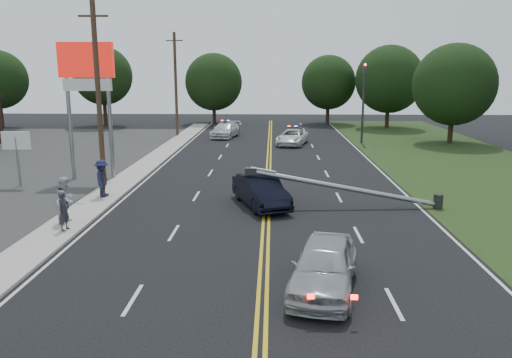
{
  "coord_description": "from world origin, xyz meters",
  "views": [
    {
      "loc": [
        0.26,
        -15.04,
        6.41
      ],
      "look_at": [
        -0.46,
        6.53,
        1.7
      ],
      "focal_mm": 35.0,
      "sensor_mm": 36.0,
      "label": 1
    }
  ],
  "objects_px": {
    "small_sign": "(17,145)",
    "emergency_b": "(225,130)",
    "utility_pole_far": "(176,84)",
    "traffic_signal": "(364,96)",
    "bystander_b": "(66,200)",
    "bystander_c": "(102,178)",
    "fallen_streetlight": "(355,189)",
    "crashed_sedan": "(261,191)",
    "bystander_a": "(64,211)",
    "waiting_sedan": "(324,266)",
    "bystander_d": "(104,181)",
    "utility_pole_mid": "(98,95)",
    "emergency_a": "(292,137)",
    "pylon_sign": "(87,78)"
  },
  "relations": [
    {
      "from": "waiting_sedan",
      "to": "bystander_c",
      "type": "bearing_deg",
      "value": 146.08
    },
    {
      "from": "traffic_signal",
      "to": "utility_pole_far",
      "type": "height_order",
      "value": "utility_pole_far"
    },
    {
      "from": "emergency_a",
      "to": "traffic_signal",
      "type": "bearing_deg",
      "value": 26.19
    },
    {
      "from": "fallen_streetlight",
      "to": "utility_pole_far",
      "type": "bearing_deg",
      "value": 117.24
    },
    {
      "from": "waiting_sedan",
      "to": "bystander_d",
      "type": "relative_size",
      "value": 2.85
    },
    {
      "from": "utility_pole_far",
      "to": "bystander_c",
      "type": "relative_size",
      "value": 5.25
    },
    {
      "from": "fallen_streetlight",
      "to": "utility_pole_far",
      "type": "height_order",
      "value": "utility_pole_far"
    },
    {
      "from": "pylon_sign",
      "to": "crashed_sedan",
      "type": "distance_m",
      "value": 12.86
    },
    {
      "from": "bystander_d",
      "to": "bystander_a",
      "type": "bearing_deg",
      "value": -176.34
    },
    {
      "from": "bystander_b",
      "to": "utility_pole_far",
      "type": "bearing_deg",
      "value": 5.15
    },
    {
      "from": "bystander_a",
      "to": "fallen_streetlight",
      "type": "bearing_deg",
      "value": -56.53
    },
    {
      "from": "fallen_streetlight",
      "to": "bystander_d",
      "type": "relative_size",
      "value": 5.92
    },
    {
      "from": "pylon_sign",
      "to": "bystander_c",
      "type": "xyz_separation_m",
      "value": [
        2.15,
        -4.71,
        -4.93
      ]
    },
    {
      "from": "utility_pole_far",
      "to": "bystander_c",
      "type": "distance_m",
      "value": 25.05
    },
    {
      "from": "emergency_a",
      "to": "emergency_b",
      "type": "height_order",
      "value": "emergency_b"
    },
    {
      "from": "waiting_sedan",
      "to": "emergency_a",
      "type": "height_order",
      "value": "waiting_sedan"
    },
    {
      "from": "utility_pole_mid",
      "to": "bystander_d",
      "type": "height_order",
      "value": "utility_pole_mid"
    },
    {
      "from": "small_sign",
      "to": "waiting_sedan",
      "type": "distance_m",
      "value": 20.62
    },
    {
      "from": "utility_pole_mid",
      "to": "utility_pole_far",
      "type": "distance_m",
      "value": 22.0
    },
    {
      "from": "pylon_sign",
      "to": "fallen_streetlight",
      "type": "bearing_deg",
      "value": -22.22
    },
    {
      "from": "fallen_streetlight",
      "to": "emergency_a",
      "type": "bearing_deg",
      "value": 96.08
    },
    {
      "from": "bystander_c",
      "to": "traffic_signal",
      "type": "bearing_deg",
      "value": -53.26
    },
    {
      "from": "traffic_signal",
      "to": "bystander_a",
      "type": "distance_m",
      "value": 30.99
    },
    {
      "from": "small_sign",
      "to": "bystander_c",
      "type": "distance_m",
      "value": 6.39
    },
    {
      "from": "small_sign",
      "to": "emergency_b",
      "type": "height_order",
      "value": "small_sign"
    },
    {
      "from": "crashed_sedan",
      "to": "waiting_sedan",
      "type": "relative_size",
      "value": 1.02
    },
    {
      "from": "fallen_streetlight",
      "to": "utility_pole_mid",
      "type": "height_order",
      "value": "utility_pole_mid"
    },
    {
      "from": "fallen_streetlight",
      "to": "bystander_b",
      "type": "bearing_deg",
      "value": -166.26
    },
    {
      "from": "emergency_a",
      "to": "bystander_c",
      "type": "relative_size",
      "value": 2.51
    },
    {
      "from": "waiting_sedan",
      "to": "emergency_a",
      "type": "distance_m",
      "value": 29.77
    },
    {
      "from": "bystander_a",
      "to": "pylon_sign",
      "type": "bearing_deg",
      "value": 28.41
    },
    {
      "from": "utility_pole_far",
      "to": "emergency_b",
      "type": "distance_m",
      "value": 6.53
    },
    {
      "from": "small_sign",
      "to": "bystander_d",
      "type": "relative_size",
      "value": 1.96
    },
    {
      "from": "emergency_b",
      "to": "bystander_b",
      "type": "distance_m",
      "value": 28.77
    },
    {
      "from": "fallen_streetlight",
      "to": "bystander_d",
      "type": "distance_m",
      "value": 12.59
    },
    {
      "from": "emergency_b",
      "to": "bystander_d",
      "type": "xyz_separation_m",
      "value": [
        -3.96,
        -24.0,
        0.18
      ]
    },
    {
      "from": "bystander_c",
      "to": "emergency_b",
      "type": "bearing_deg",
      "value": -23.83
    },
    {
      "from": "utility_pole_far",
      "to": "crashed_sedan",
      "type": "xyz_separation_m",
      "value": [
        8.91,
        -25.8,
        -4.33
      ]
    },
    {
      "from": "utility_pole_far",
      "to": "emergency_b",
      "type": "height_order",
      "value": "utility_pole_far"
    },
    {
      "from": "utility_pole_mid",
      "to": "crashed_sedan",
      "type": "bearing_deg",
      "value": -23.12
    },
    {
      "from": "bystander_b",
      "to": "bystander_c",
      "type": "relative_size",
      "value": 1.03
    },
    {
      "from": "small_sign",
      "to": "utility_pole_far",
      "type": "relative_size",
      "value": 0.31
    },
    {
      "from": "traffic_signal",
      "to": "emergency_a",
      "type": "xyz_separation_m",
      "value": [
        -6.31,
        -1.38,
        -3.54
      ]
    },
    {
      "from": "pylon_sign",
      "to": "traffic_signal",
      "type": "distance_m",
      "value": 24.75
    },
    {
      "from": "waiting_sedan",
      "to": "bystander_c",
      "type": "distance_m",
      "value": 14.57
    },
    {
      "from": "bystander_a",
      "to": "small_sign",
      "type": "bearing_deg",
      "value": 51.05
    },
    {
      "from": "traffic_signal",
      "to": "emergency_b",
      "type": "height_order",
      "value": "traffic_signal"
    },
    {
      "from": "utility_pole_far",
      "to": "bystander_d",
      "type": "distance_m",
      "value": 24.95
    },
    {
      "from": "utility_pole_far",
      "to": "waiting_sedan",
      "type": "distance_m",
      "value": 37.09
    },
    {
      "from": "utility_pole_far",
      "to": "traffic_signal",
      "type": "bearing_deg",
      "value": -12.89
    }
  ]
}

